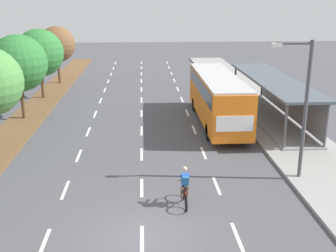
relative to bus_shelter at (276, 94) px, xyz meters
The scene contains 13 objects.
ground_plane 17.61m from the bus_shelter, 122.97° to the right, with size 140.00×140.00×0.00m, color #4C4C51.
median_strip 18.69m from the bus_shelter, 163.42° to the left, with size 2.60×52.00×0.12m, color brown.
sidewalk_right 5.61m from the bus_shelter, 93.03° to the left, with size 4.50×52.00×0.15m, color gray.
lane_divider_left 13.88m from the bus_shelter, 161.28° to the left, with size 0.14×49.22×0.01m.
lane_divider_center 10.67m from the bus_shelter, 155.14° to the left, with size 0.14×49.22×0.01m.
lane_divider_right 7.70m from the bus_shelter, 143.78° to the left, with size 0.14×49.22×0.01m.
bus_shelter is the anchor object (origin of this frame).
bus 4.32m from the bus_shelter, behind, with size 2.54×11.29×3.37m.
cyclist 14.63m from the bus_shelter, 121.91° to the right, with size 0.46×1.82×1.71m.
median_tree_third 18.14m from the bus_shelter, behind, with size 3.96×3.96×5.94m.
median_tree_fourth 19.68m from the bus_shelter, 157.16° to the left, with size 4.01×4.01×5.87m.
median_tree_fifth 22.80m from the bus_shelter, 141.75° to the left, with size 3.53×3.53×5.66m.
streetlight 10.54m from the bus_shelter, 101.79° to the right, with size 1.91×0.24×6.50m.
Camera 1 is at (0.13, -13.31, 8.39)m, focal length 44.04 mm.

